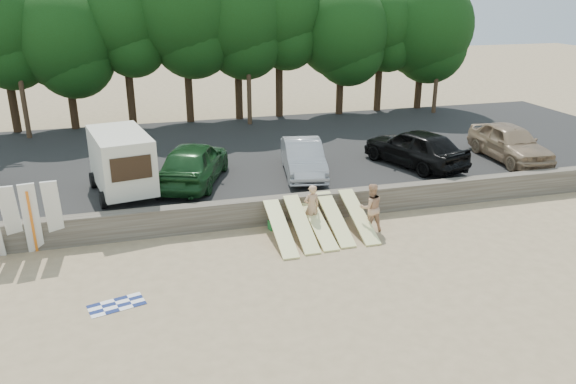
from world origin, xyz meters
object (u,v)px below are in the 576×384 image
at_px(box_trailer, 121,160).
at_px(beachgoer_b, 371,207).
at_px(beachgoer_a, 312,207).
at_px(car_2, 303,158).
at_px(car_3, 415,147).
at_px(car_1, 194,162).
at_px(cooler, 274,225).
at_px(car_4, 510,142).

bearing_deg(box_trailer, beachgoer_b, -38.28).
distance_m(beachgoer_a, beachgoer_b, 2.12).
xyz_separation_m(box_trailer, car_2, (7.39, 0.40, -0.62)).
xyz_separation_m(box_trailer, car_3, (12.55, 0.24, -0.50)).
bearing_deg(beachgoer_a, box_trailer, -38.30).
bearing_deg(beachgoer_b, car_3, -129.54).
bearing_deg(car_1, cooler, 142.63).
bearing_deg(beachgoer_a, car_1, -57.24).
distance_m(box_trailer, car_2, 7.43).
bearing_deg(car_2, car_3, 7.87).
relative_size(car_2, car_4, 0.91).
height_order(car_2, beachgoer_a, car_2).
bearing_deg(beachgoer_a, car_3, -156.60).
bearing_deg(car_2, box_trailer, -167.21).
bearing_deg(car_3, car_2, -21.57).
relative_size(box_trailer, car_1, 0.80).
bearing_deg(box_trailer, car_3, -9.84).
xyz_separation_m(beachgoer_a, cooler, (-1.34, 0.26, -0.67)).
xyz_separation_m(box_trailer, cooler, (5.16, -3.36, -1.90)).
bearing_deg(car_1, beachgoer_a, 152.98).
relative_size(car_1, beachgoer_a, 3.09).
distance_m(car_2, cooler, 4.56).
xyz_separation_m(beachgoer_a, beachgoer_b, (1.98, -0.76, 0.06)).
height_order(box_trailer, beachgoer_a, box_trailer).
bearing_deg(car_2, beachgoer_b, -67.58).
xyz_separation_m(car_3, beachgoer_a, (-6.06, -3.86, -0.73)).
height_order(car_3, car_4, car_3).
bearing_deg(beachgoer_b, cooler, -15.24).
bearing_deg(car_4, beachgoer_a, -158.66).
distance_m(beachgoer_a, cooler, 1.52).
bearing_deg(car_4, cooler, -161.74).
xyz_separation_m(car_1, car_3, (9.77, -0.28, -0.02)).
xyz_separation_m(car_2, car_3, (5.16, -0.16, 0.12)).
distance_m(car_2, beachgoer_a, 4.17).
height_order(box_trailer, car_4, box_trailer).
bearing_deg(cooler, box_trailer, 137.24).
height_order(car_2, car_4, car_4).
height_order(box_trailer, car_2, box_trailer).
relative_size(box_trailer, car_3, 0.81).
height_order(car_1, beachgoer_b, car_1).
distance_m(box_trailer, car_1, 2.87).
relative_size(car_2, cooler, 11.77).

